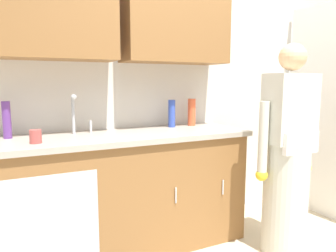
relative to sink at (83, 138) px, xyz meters
name	(u,v)px	position (x,y,z in m)	size (l,w,h in m)	color
kitchen_wall_with_uppers	(158,67)	(0.74, 0.29, 0.55)	(4.80, 0.44, 2.70)	beige
closet_door_panel	(334,112)	(2.33, -0.31, 0.12)	(1.10, 0.04, 2.10)	silver
counter_cabinet	(126,194)	(0.33, -0.01, -0.48)	(1.90, 0.62, 0.90)	brown
countertop	(126,136)	(0.33, -0.01, -0.01)	(1.96, 0.66, 0.04)	#A8A093
sink	(83,138)	(0.00, 0.00, 0.00)	(0.50, 0.36, 0.35)	#B7BABF
person_at_sink	(287,167)	(1.42, -0.61, -0.23)	(0.55, 0.34, 1.62)	white
bottle_water_short	(192,112)	(1.02, 0.17, 0.14)	(0.07, 0.07, 0.25)	#E05933
bottle_cleaner_spray	(172,114)	(0.81, 0.16, 0.14)	(0.06, 0.06, 0.24)	#334CB2
bottle_soap	(7,120)	(-0.49, 0.15, 0.15)	(0.06, 0.06, 0.26)	#66388C
cup_by_sink	(36,137)	(-0.32, -0.13, 0.06)	(0.08, 0.08, 0.09)	#B24C47
knife_on_counter	(213,126)	(1.19, 0.06, 0.02)	(0.24, 0.02, 0.01)	silver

